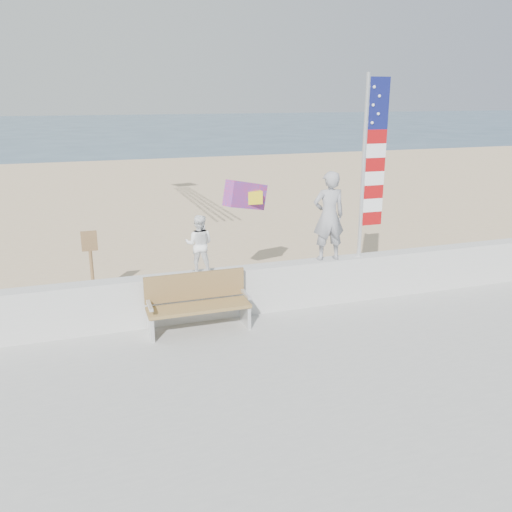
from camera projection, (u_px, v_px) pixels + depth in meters
The scene contains 9 objects.
ground at pixel (280, 369), 8.61m from camera, with size 220.00×220.00×0.00m, color #314C62.
sand at pixel (177, 234), 16.78m from camera, with size 90.00×40.00×0.08m, color #D0B28A.
seawall at pixel (243, 290), 10.25m from camera, with size 30.00×0.35×0.90m, color silver.
adult at pixel (329, 216), 10.39m from camera, with size 0.63×0.42×1.74m, color #929298.
child at pixel (199, 244), 9.72m from camera, with size 0.52×0.40×1.07m, color white.
bench at pixel (198, 302), 9.52m from camera, with size 1.80×0.57×1.00m.
flag at pixel (370, 160), 10.34m from camera, with size 0.50×0.08×3.50m.
parafoil_kite at pixel (246, 195), 11.50m from camera, with size 1.09×0.72×0.74m.
sign at pixel (91, 259), 11.12m from camera, with size 0.32×0.07×1.46m.
Camera 1 is at (-2.79, -7.22, 4.21)m, focal length 38.00 mm.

